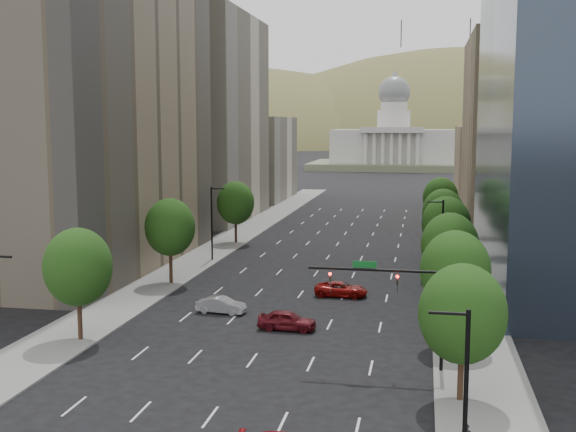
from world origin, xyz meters
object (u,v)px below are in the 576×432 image
Objects in this scene: traffic_signal at (405,295)px; car_red_far at (341,289)px; capitol at (393,146)px; car_maroon at (287,320)px; car_silver at (221,305)px.

car_red_far is (-6.55, 19.92, -4.47)m from traffic_signal.
capitol is 199.98m from car_red_far.
traffic_signal is 219.99m from capitol.
traffic_signal reaches higher than car_maroon.
capitol is 12.74× the size of car_maroon.
traffic_signal is at bearing -120.74° from car_silver.
car_red_far is at bearing -44.58° from car_silver.
car_red_far is (2.97, 12.08, -0.10)m from car_maroon.
capitol reaches higher than car_maroon.
car_maroon reaches higher than car_red_far.
car_silver is at bearing 143.79° from traffic_signal.
traffic_signal is at bearing -160.36° from car_red_far.
car_red_far is (3.97, -199.79, -7.87)m from capitol.
car_maroon is 0.93× the size of car_red_far.
traffic_signal is at bearing -87.26° from capitol.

